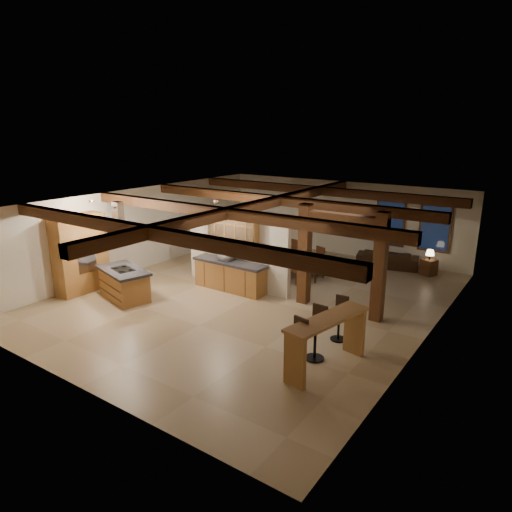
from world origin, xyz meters
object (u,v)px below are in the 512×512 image
(kitchen_island, at_px, (124,283))
(bar_counter, at_px, (327,334))
(dining_table, at_px, (298,265))
(sofa, at_px, (387,259))

(kitchen_island, relative_size, bar_counter, 0.90)
(dining_table, bearing_deg, sofa, 50.50)
(sofa, distance_m, bar_counter, 7.99)
(kitchen_island, bearing_deg, sofa, 54.68)
(kitchen_island, xyz_separation_m, sofa, (5.36, 7.56, -0.15))
(dining_table, bearing_deg, bar_counter, -55.00)
(dining_table, xyz_separation_m, sofa, (2.21, 2.70, -0.03))
(dining_table, distance_m, sofa, 3.49)
(sofa, bearing_deg, kitchen_island, 40.71)
(kitchen_island, distance_m, bar_counter, 6.80)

